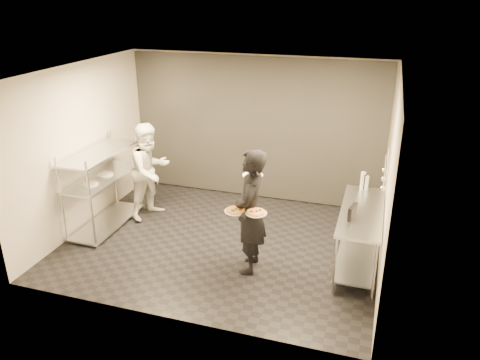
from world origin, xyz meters
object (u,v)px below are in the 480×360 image
(pizza_plate_near, at_px, (235,210))
(pos_monitor, at_px, (352,212))
(chef, at_px, (150,171))
(salad_plate, at_px, (253,174))
(bottle_clear, at_px, (366,183))
(waiter, at_px, (250,212))
(bottle_dark, at_px, (364,182))
(pizza_plate_far, at_px, (256,212))
(pass_rack, at_px, (103,185))
(bottle_green, at_px, (363,180))
(prep_counter, at_px, (360,228))

(pizza_plate_near, bearing_deg, pos_monitor, 17.56)
(chef, relative_size, salad_plate, 5.87)
(chef, relative_size, bottle_clear, 7.72)
(waiter, bearing_deg, bottle_dark, 126.41)
(pizza_plate_near, relative_size, pizza_plate_far, 1.01)
(salad_plate, distance_m, pos_monitor, 1.51)
(bottle_dark, bearing_deg, pass_rack, -169.40)
(pos_monitor, xyz_separation_m, bottle_clear, (0.12, 1.11, 0.02))
(chef, relative_size, bottle_green, 6.18)
(pizza_plate_near, distance_m, pizza_plate_far, 0.29)
(pos_monitor, height_order, bottle_green, bottle_green)
(prep_counter, relative_size, salad_plate, 6.03)
(pos_monitor, bearing_deg, bottle_clear, 96.86)
(pizza_plate_near, xyz_separation_m, pizza_plate_far, (0.29, 0.03, 0.00))
(prep_counter, xyz_separation_m, salad_plate, (-1.58, -0.28, 0.77))
(pass_rack, height_order, waiter, waiter)
(pizza_plate_near, height_order, bottle_clear, bottle_clear)
(bottle_green, bearing_deg, bottle_dark, 0.00)
(waiter, relative_size, pizza_plate_near, 6.16)
(bottle_dark, bearing_deg, waiter, -136.89)
(bottle_green, distance_m, bottle_dark, 0.02)
(prep_counter, xyz_separation_m, bottle_dark, (-0.04, 0.80, 0.42))
(pos_monitor, relative_size, bottle_dark, 1.07)
(chef, distance_m, pizza_plate_near, 2.49)
(pizza_plate_near, bearing_deg, salad_plate, 79.31)
(pass_rack, bearing_deg, chef, 44.72)
(pizza_plate_far, distance_m, pos_monitor, 1.35)
(prep_counter, relative_size, pizza_plate_near, 5.92)
(pizza_plate_near, bearing_deg, waiter, 54.11)
(salad_plate, relative_size, pos_monitor, 1.11)
(prep_counter, bearing_deg, pizza_plate_far, -150.85)
(pizza_plate_far, bearing_deg, bottle_green, 49.79)
(bottle_green, xyz_separation_m, bottle_dark, (0.01, 0.00, -0.02))
(chef, height_order, pizza_plate_near, chef)
(pass_rack, xyz_separation_m, pos_monitor, (4.21, -0.30, 0.25))
(chef, bearing_deg, pos_monitor, -83.00)
(waiter, xyz_separation_m, chef, (-2.21, 1.18, -0.06))
(pos_monitor, distance_m, bottle_clear, 1.11)
(pizza_plate_near, bearing_deg, bottle_clear, 43.60)
(salad_plate, bearing_deg, pizza_plate_near, -100.69)
(pass_rack, height_order, bottle_dark, pass_rack)
(pizza_plate_far, relative_size, bottle_clear, 1.32)
(prep_counter, bearing_deg, bottle_clear, 89.84)
(prep_counter, height_order, waiter, waiter)
(prep_counter, distance_m, bottle_clear, 0.90)
(prep_counter, bearing_deg, bottle_green, 93.97)
(pizza_plate_far, distance_m, bottle_dark, 2.07)
(salad_plate, distance_m, bottle_clear, 1.95)
(pizza_plate_near, height_order, pos_monitor, pos_monitor)
(waiter, relative_size, pizza_plate_far, 6.25)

